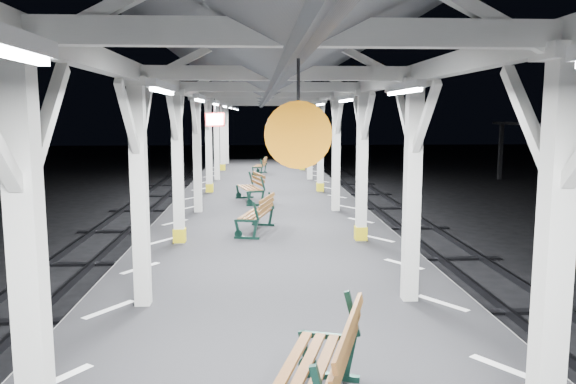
{
  "coord_description": "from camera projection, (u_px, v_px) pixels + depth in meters",
  "views": [
    {
      "loc": [
        -0.31,
        -10.13,
        3.8
      ],
      "look_at": [
        0.34,
        1.4,
        2.2
      ],
      "focal_mm": 35.0,
      "sensor_mm": 36.0,
      "label": 1
    }
  ],
  "objects": [
    {
      "name": "bench_near",
      "position": [
        324.0,
        369.0,
        5.03
      ],
      "size": [
        1.19,
        1.96,
        1.0
      ],
      "rotation": [
        0.0,
        0.0,
        -0.3
      ],
      "color": "black",
      "rests_on": "platform"
    },
    {
      "name": "platform",
      "position": [
        274.0,
        292.0,
        10.49
      ],
      "size": [
        6.0,
        50.0,
        1.0
      ],
      "primitive_type": "cube",
      "color": "black",
      "rests_on": "ground"
    },
    {
      "name": "bench_extra",
      "position": [
        261.0,
        165.0,
        26.37
      ],
      "size": [
        0.75,
        1.53,
        0.8
      ],
      "rotation": [
        0.0,
        0.0,
        -0.14
      ],
      "color": "black",
      "rests_on": "platform"
    },
    {
      "name": "track_right",
      "position": [
        533.0,
        309.0,
        10.82
      ],
      "size": [
        2.2,
        60.0,
        0.16
      ],
      "color": "#2D2D33",
      "rests_on": "ground"
    },
    {
      "name": "hazard_stripes_left",
      "position": [
        140.0,
        268.0,
        10.28
      ],
      "size": [
        1.0,
        48.0,
        0.01
      ],
      "primitive_type": "cube",
      "color": "silver",
      "rests_on": "platform"
    },
    {
      "name": "canopy",
      "position": [
        273.0,
        71.0,
        9.92
      ],
      "size": [
        5.4,
        49.0,
        4.65
      ],
      "color": "silver",
      "rests_on": "platform"
    },
    {
      "name": "track_left",
      "position": [
        1.0,
        319.0,
        10.27
      ],
      "size": [
        2.2,
        60.0,
        0.16
      ],
      "color": "#2D2D33",
      "rests_on": "ground"
    },
    {
      "name": "hazard_stripes_right",
      "position": [
        404.0,
        264.0,
        10.55
      ],
      "size": [
        1.0,
        48.0,
        0.01
      ],
      "primitive_type": "cube",
      "color": "silver",
      "rests_on": "platform"
    },
    {
      "name": "bench_far",
      "position": [
        253.0,
        187.0,
        18.07
      ],
      "size": [
        1.0,
        1.79,
        0.92
      ],
      "rotation": [
        0.0,
        0.0,
        0.24
      ],
      "color": "black",
      "rests_on": "platform"
    },
    {
      "name": "ground",
      "position": [
        274.0,
        318.0,
        10.56
      ],
      "size": [
        120.0,
        120.0,
        0.0
      ],
      "primitive_type": "plane",
      "color": "black",
      "rests_on": "ground"
    },
    {
      "name": "bench_mid",
      "position": [
        259.0,
        213.0,
        13.37
      ],
      "size": [
        0.98,
        1.72,
        0.88
      ],
      "rotation": [
        0.0,
        0.0,
        -0.25
      ],
      "color": "black",
      "rests_on": "platform"
    }
  ]
}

